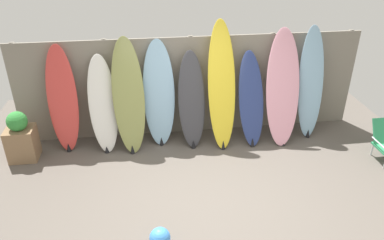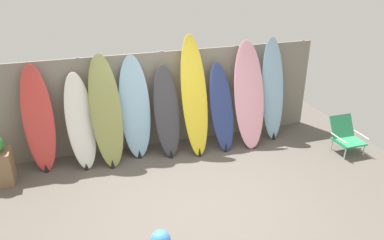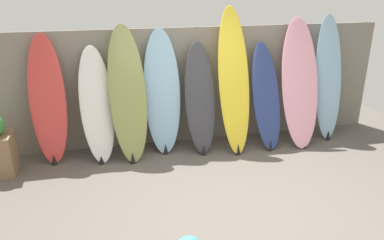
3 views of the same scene
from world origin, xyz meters
name	(u,v)px [view 1 (image 1 of 3)]	position (x,y,z in m)	size (l,w,h in m)	color
ground	(209,198)	(0.00, 0.00, 0.00)	(7.68, 7.68, 0.00)	#5B544C
fence_back	(191,86)	(0.00, 2.01, 0.90)	(6.08, 0.11, 1.80)	gray
surfboard_red_0	(63,100)	(-2.18, 1.72, 0.89)	(0.50, 0.44, 1.80)	#D13D38
surfboard_white_1	(103,105)	(-1.53, 1.64, 0.80)	(0.52, 0.59, 1.62)	white
surfboard_olive_2	(129,97)	(-1.09, 1.58, 0.94)	(0.57, 0.64, 1.90)	olive
surfboard_skyblue_3	(159,95)	(-0.58, 1.71, 0.90)	(0.54, 0.45, 1.82)	#8CB7D6
surfboard_charcoal_4	(192,101)	(-0.04, 1.60, 0.81)	(0.46, 0.57, 1.63)	#38383D
surfboard_yellow_5	(222,87)	(0.47, 1.57, 1.05)	(0.47, 0.74, 2.12)	yellow
surfboard_navy_6	(251,100)	(0.99, 1.55, 0.78)	(0.48, 0.68, 1.58)	navy
surfboard_pink_7	(283,88)	(1.54, 1.56, 0.96)	(0.67, 0.85, 1.94)	pink
surfboard_skyblue_8	(311,84)	(2.09, 1.65, 0.98)	(0.47, 0.51, 1.98)	#8CB7D6
planter_box	(21,138)	(-2.87, 1.43, 0.38)	(0.45, 0.40, 0.86)	#846647
beach_ball	(160,238)	(-0.74, -0.79, 0.13)	(0.26, 0.26, 0.26)	#3F8CE5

